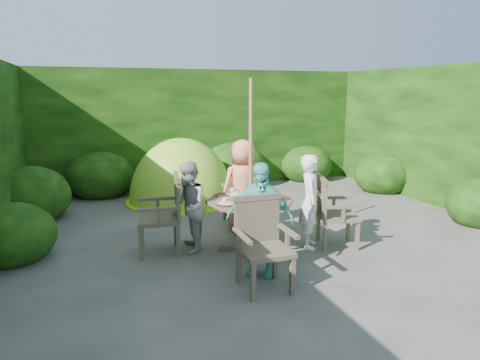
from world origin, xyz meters
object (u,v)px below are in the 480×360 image
object	(u,v)px
child_left	(188,207)
garden_chair_left	(165,213)
patio_table	(251,207)
garden_chair_right	(332,211)
child_front	(260,219)
parasol_pole	(250,167)
garden_chair_back	(242,195)
garden_chair_front	(262,242)
child_back	(243,185)
child_right	(311,201)
dome_tent	(182,201)

from	to	relation	value
child_left	garden_chair_left	bearing A→B (deg)	-95.73
patio_table	garden_chair_right	xyz separation A→B (m)	(1.07, -0.25, -0.08)
child_front	child_left	bearing A→B (deg)	149.03
parasol_pole	garden_chair_back	size ratio (longest dim) A/B	2.50
parasol_pole	garden_chair_front	size ratio (longest dim) A/B	2.38
garden_chair_right	child_front	xyz separation A→B (m)	(-1.26, -0.53, 0.16)
parasol_pole	garden_chair_front	bearing A→B (deg)	-104.32
child_back	child_right	bearing A→B (deg)	117.91
garden_chair_left	child_left	world-z (taller)	child_left
child_front	child_right	bearing A→B (deg)	59.03
garden_chair_front	child_left	xyz separation A→B (m)	(-0.51, 1.25, 0.09)
garden_chair_right	child_right	size ratio (longest dim) A/B	0.73
garden_chair_back	child_back	distance (m)	0.37
parasol_pole	child_right	world-z (taller)	parasol_pole
child_left	child_front	bearing A→B (deg)	40.98
parasol_pole	child_left	bearing A→B (deg)	166.65
garden_chair_front	patio_table	bearing A→B (deg)	75.71
garden_chair_left	garden_chair_front	xyz separation A→B (m)	(0.79, -1.33, -0.03)
child_right	child_back	world-z (taller)	child_back
patio_table	child_left	xyz separation A→B (m)	(-0.78, 0.18, 0.02)
patio_table	garden_chair_left	distance (m)	1.10
garden_chair_front	child_back	size ratio (longest dim) A/B	0.68
garden_chair_back	child_right	xyz separation A→B (m)	(0.51, -1.25, 0.15)
child_right	dome_tent	world-z (taller)	child_right
garden_chair_back	child_left	bearing A→B (deg)	43.73
parasol_pole	child_front	size ratio (longest dim) A/B	1.70
child_right	child_back	size ratio (longest dim) A/B	0.91
patio_table	dome_tent	world-z (taller)	dome_tent
garden_chair_left	garden_chair_front	distance (m)	1.54
garden_chair_right	garden_chair_left	world-z (taller)	garden_chair_left
garden_chair_front	child_front	xyz separation A→B (m)	(0.09, 0.29, 0.15)
parasol_pole	garden_chair_left	bearing A→B (deg)	166.19
garden_chair_left	dome_tent	world-z (taller)	dome_tent
child_back	garden_chair_front	bearing A→B (deg)	72.35
patio_table	garden_chair_back	distance (m)	1.11
parasol_pole	dome_tent	world-z (taller)	parasol_pole
garden_chair_back	garden_chair_right	bearing A→B (deg)	124.86
garden_chair_left	child_right	size ratio (longest dim) A/B	0.78
garden_chair_left	dome_tent	distance (m)	2.70
garden_chair_front	child_left	distance (m)	1.35
child_front	garden_chair_right	bearing A→B (deg)	50.27
garden_chair_back	garden_chair_front	size ratio (longest dim) A/B	0.95
child_right	dome_tent	distance (m)	3.25
garden_chair_right	dome_tent	distance (m)	3.39
child_left	garden_chair_front	bearing A→B (deg)	31.37
garden_chair_right	parasol_pole	bearing A→B (deg)	94.77
garden_chair_back	child_front	bearing A→B (deg)	79.73
parasol_pole	garden_chair_back	bearing A→B (deg)	75.96
child_left	garden_chair_right	bearing A→B (deg)	86.17
patio_table	child_back	distance (m)	0.81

